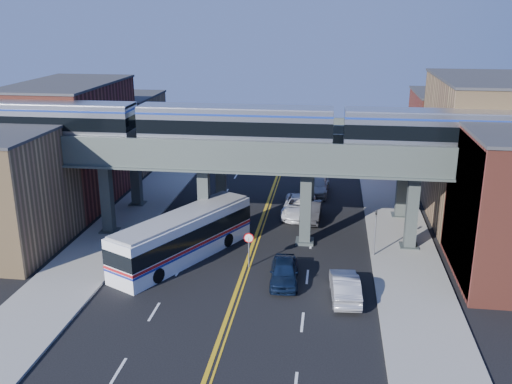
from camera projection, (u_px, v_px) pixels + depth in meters
ground at (238, 286)px, 37.78m from camera, size 120.00×120.00×0.00m
sidewalk_west at (124, 223)px, 48.65m from camera, size 5.00×70.00×0.16m
sidewalk_east at (399, 237)px, 45.74m from camera, size 5.00×70.00×0.16m
building_west_a at (2, 192)px, 42.53m from camera, size 8.00×10.00×9.00m
building_west_b at (71, 144)px, 53.55m from camera, size 8.00×14.00×11.00m
building_west_c at (121, 131)px, 66.28m from camera, size 8.00×10.00×8.00m
building_east_b at (481, 151)px, 48.72m from camera, size 8.00×14.00×12.00m
building_east_c at (450, 136)px, 61.44m from camera, size 8.00×10.00×9.00m
mural_panel at (460, 209)px, 38.27m from camera, size 0.10×9.50×9.50m
elevated_viaduct_near at (254, 162)px, 43.36m from camera, size 52.00×3.60×7.40m
elevated_viaduct_far at (265, 141)px, 49.97m from camera, size 52.00×3.60×7.40m
transit_train at (236, 126)px, 42.71m from camera, size 45.20×2.83×3.30m
stop_sign at (249, 244)px, 40.04m from camera, size 0.76×0.09×2.63m
traffic_signal at (375, 228)px, 41.58m from camera, size 0.15×0.18×4.10m
transit_bus at (184, 237)px, 41.61m from camera, size 8.39×12.49×3.26m
car_lane_a at (284, 272)px, 38.07m from camera, size 2.13×4.72×1.57m
car_lane_b at (311, 211)px, 49.51m from camera, size 1.85×4.79×1.56m
car_lane_c at (299, 206)px, 50.62m from camera, size 2.88×6.00×1.65m
car_lane_d at (317, 185)px, 56.68m from camera, size 2.65×5.91×1.68m
car_parked_curb at (345, 286)px, 36.02m from camera, size 2.07×4.99×1.60m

